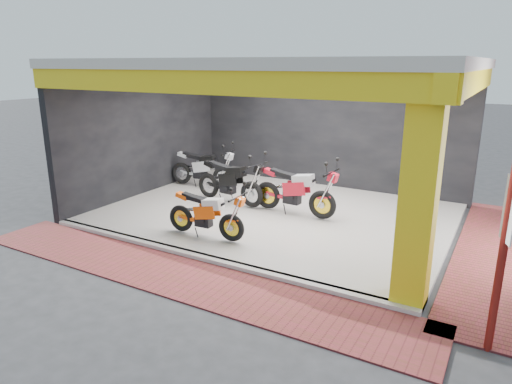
% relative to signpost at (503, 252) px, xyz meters
% --- Properties ---
extents(ground, '(80.00, 80.00, 0.00)m').
position_rel_signpost_xyz_m(ground, '(-4.91, 1.46, -1.39)').
color(ground, '#2D2D30').
rests_on(ground, ground).
extents(showroom_floor, '(8.00, 6.00, 0.10)m').
position_rel_signpost_xyz_m(showroom_floor, '(-4.91, 3.46, -1.34)').
color(showroom_floor, silver).
rests_on(showroom_floor, ground).
extents(showroom_ceiling, '(8.40, 6.40, 0.20)m').
position_rel_signpost_xyz_m(showroom_ceiling, '(-4.91, 3.46, 2.21)').
color(showroom_ceiling, beige).
rests_on(showroom_ceiling, corner_column).
extents(back_wall, '(8.20, 0.20, 3.50)m').
position_rel_signpost_xyz_m(back_wall, '(-4.91, 6.56, 0.36)').
color(back_wall, black).
rests_on(back_wall, ground).
extents(left_wall, '(0.20, 6.20, 3.50)m').
position_rel_signpost_xyz_m(left_wall, '(-9.01, 3.46, 0.36)').
color(left_wall, black).
rests_on(left_wall, ground).
extents(corner_column, '(0.50, 0.50, 3.50)m').
position_rel_signpost_xyz_m(corner_column, '(-1.16, 0.71, 0.36)').
color(corner_column, yellow).
rests_on(corner_column, ground).
extents(header_beam_front, '(8.40, 0.30, 0.40)m').
position_rel_signpost_xyz_m(header_beam_front, '(-4.91, 0.46, 1.91)').
color(header_beam_front, yellow).
rests_on(header_beam_front, corner_column).
extents(header_beam_right, '(0.30, 6.40, 0.40)m').
position_rel_signpost_xyz_m(header_beam_right, '(-0.91, 3.46, 1.91)').
color(header_beam_right, yellow).
rests_on(header_beam_right, corner_column).
extents(floor_kerb, '(8.00, 0.20, 0.10)m').
position_rel_signpost_xyz_m(floor_kerb, '(-4.91, 0.44, -1.34)').
color(floor_kerb, silver).
rests_on(floor_kerb, ground).
extents(paver_front, '(9.00, 1.40, 0.03)m').
position_rel_signpost_xyz_m(paver_front, '(-4.91, -0.34, -1.37)').
color(paver_front, maroon).
rests_on(paver_front, ground).
extents(paver_right, '(1.40, 7.00, 0.03)m').
position_rel_signpost_xyz_m(paver_right, '(-0.11, 3.46, -1.37)').
color(paver_right, maroon).
rests_on(paver_right, ground).
extents(signpost, '(0.15, 0.34, 2.53)m').
position_rel_signpost_xyz_m(signpost, '(0.00, 0.00, 0.00)').
color(signpost, maroon).
rests_on(signpost, ground).
extents(moto_hero, '(1.96, 0.79, 1.18)m').
position_rel_signpost_xyz_m(moto_hero, '(-4.79, 1.27, -0.70)').
color(moto_hero, '#F9550A').
rests_on(moto_hero, showroom_floor).
extents(moto_row_a, '(2.31, 0.94, 1.39)m').
position_rel_signpost_xyz_m(moto_row_a, '(-3.71, 3.47, -0.59)').
color(moto_row_a, red).
rests_on(moto_row_a, showroom_floor).
extents(moto_row_b, '(2.32, 1.09, 1.36)m').
position_rel_signpost_xyz_m(moto_row_b, '(-5.57, 3.42, -0.60)').
color(moto_row_b, black).
rests_on(moto_row_b, showroom_floor).
extents(moto_row_d, '(2.21, 1.03, 1.31)m').
position_rel_signpost_xyz_m(moto_row_d, '(-7.19, 4.54, -0.63)').
color(moto_row_d, '#AFB2B7').
rests_on(moto_row_d, showroom_floor).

